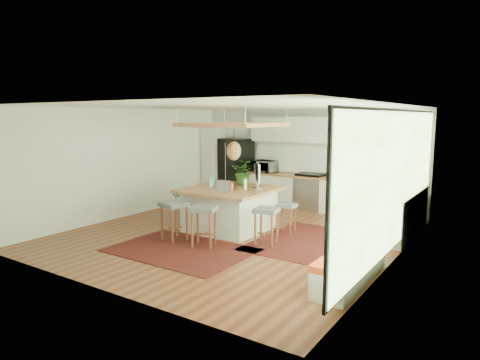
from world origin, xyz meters
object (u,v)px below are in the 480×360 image
Objects in this scene: stool_right_back at (287,217)px; microwave at (266,165)px; stool_near_left at (174,223)px; stool_near_right at (204,229)px; stool_left_side at (185,207)px; island_plant at (244,175)px; laptop at (221,186)px; island at (230,209)px; stool_right_front at (266,227)px; monitor at (258,176)px; fridge at (236,170)px.

stool_right_back is 3.20m from microwave.
stool_near_left is 2.40m from stool_right_back.
stool_left_side is (-1.60, 1.32, 0.00)m from stool_near_right.
laptop is at bearing -85.26° from island_plant.
microwave is (-0.74, 2.85, 0.67)m from island.
stool_left_side is 1.14× the size of microwave.
stool_right_front is at bearing 23.48° from stool_near_left.
microwave is (0.55, 2.86, 0.78)m from stool_left_side.
monitor is 2.80m from microwave.
island_plant is at bearing -33.90° from fridge.
stool_right_back is at bearing 94.49° from stool_right_front.
fridge is 3.80m from laptop.
island is 1.41m from stool_near_left.
laptop is 3.36m from microwave.
stool_left_side is 3.01m from microwave.
stool_near_left is at bearing -102.02° from island_plant.
stool_right_back is (3.00, -2.48, -0.57)m from fridge.
island_plant is (-0.53, 0.26, -0.03)m from monitor.
stool_right_front is 1.47m from monitor.
stool_right_back is at bearing 63.22° from stool_near_right.
island is at bearing 89.22° from laptop.
fridge is at bearing 116.61° from stool_near_right.
stool_right_front is at bearing -24.97° from island.
stool_near_right is at bearing -68.64° from microwave.
monitor is (0.51, 0.34, 0.72)m from island.
island_plant is (1.26, 0.61, 0.81)m from stool_left_side.
stool_left_side is 1.62m from island_plant.
microwave reaches higher than stool_near_left.
fridge is at bearing -175.13° from monitor.
stool_near_left reaches higher than stool_right_back.
island is at bearing -160.79° from stool_right_back.
stool_near_right is 1.14× the size of stool_left_side.
island is 5.61× the size of laptop.
stool_near_right reaches higher than stool_left_side.
island is at bearing -87.92° from island_plant.
fridge is at bearing -175.37° from microwave.
stool_right_back is at bearing -8.53° from island_plant.
stool_near_left reaches higher than stool_left_side.
stool_right_back is at bearing 19.21° from island.
island is 0.92m from island_plant.
laptop is at bearing 61.65° from stool_near_left.
fridge is 3.45m from monitor.
laptop reaches higher than stool_near_left.
island_plant reaches higher than stool_near_left.
stool_right_front is (1.28, -0.60, -0.11)m from island.
stool_right_back is at bearing 58.74° from monitor.
island is at bearing 103.36° from stool_near_right.
stool_near_right is 1.07× the size of stool_right_front.
island is 2.33× the size of stool_near_left.
stool_right_back is at bearing -21.24° from fridge.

